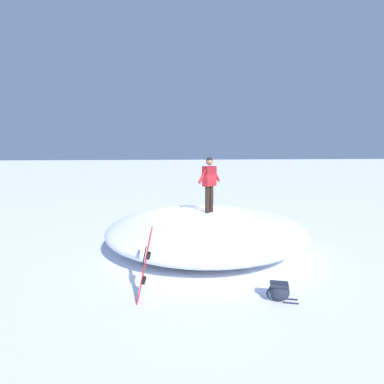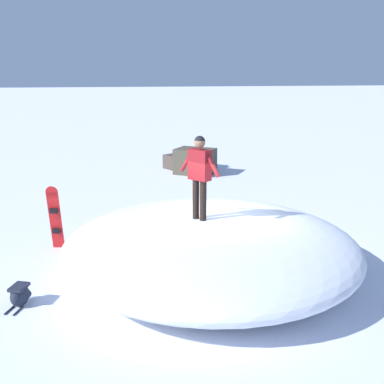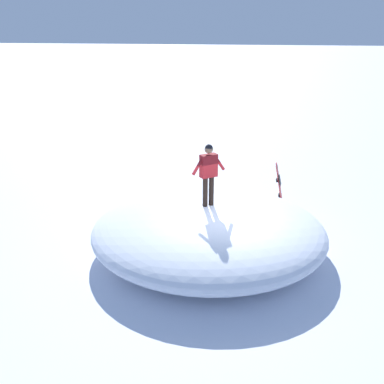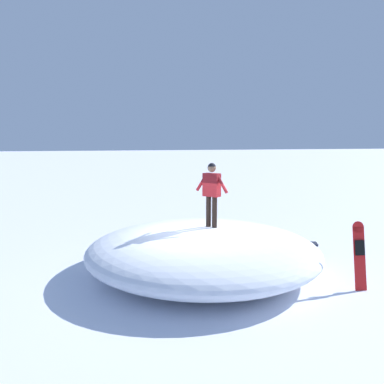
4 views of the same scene
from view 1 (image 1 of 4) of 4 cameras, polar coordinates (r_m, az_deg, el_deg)
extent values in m
plane|color=white|center=(10.91, -0.31, -9.66)|extent=(240.00, 240.00, 0.00)
ellipsoid|color=white|center=(10.32, 2.57, -6.98)|extent=(6.82, 6.66, 1.28)
cylinder|color=black|center=(9.95, 3.57, -1.28)|extent=(0.14, 0.14, 0.85)
cylinder|color=black|center=(9.80, 2.84, -1.42)|extent=(0.14, 0.14, 0.85)
cube|color=maroon|center=(9.79, 3.24, 2.95)|extent=(0.51, 0.46, 0.63)
sphere|color=#936B4C|center=(9.76, 3.26, 5.66)|extent=(0.23, 0.23, 0.23)
cylinder|color=maroon|center=(10.04, 4.41, 3.37)|extent=(0.37, 0.32, 0.52)
cylinder|color=maroon|center=(9.53, 2.01, 3.18)|extent=(0.37, 0.32, 0.52)
sphere|color=black|center=(9.76, 3.26, 5.79)|extent=(0.22, 0.22, 0.22)
cube|color=red|center=(6.80, -8.83, -13.72)|extent=(0.37, 0.34, 1.52)
cylinder|color=red|center=(6.55, -7.61, -7.55)|extent=(0.12, 0.30, 0.29)
cube|color=black|center=(6.71, -8.78, -11.54)|extent=(0.12, 0.25, 0.37)
cube|color=black|center=(6.70, -8.02, -11.56)|extent=(0.12, 0.20, 0.12)
cube|color=black|center=(6.91, -8.89, -15.83)|extent=(0.12, 0.20, 0.12)
ellipsoid|color=#1E2333|center=(7.24, 15.78, -17.35)|extent=(0.54, 0.45, 0.41)
ellipsoid|color=#2B3144|center=(7.25, 14.07, -17.78)|extent=(0.20, 0.27, 0.20)
cube|color=#1E2333|center=(7.17, 15.83, -16.10)|extent=(0.45, 0.38, 0.06)
cylinder|color=#1E2333|center=(7.27, 17.85, -18.97)|extent=(0.31, 0.14, 0.04)
cylinder|color=#1E2333|center=(7.42, 17.68, -18.37)|extent=(0.31, 0.14, 0.04)
camera|label=2|loc=(13.93, 47.70, 9.65)|focal=44.66mm
camera|label=3|loc=(21.32, -7.36, 15.20)|focal=41.99mm
camera|label=4|loc=(15.21, -43.11, 7.26)|focal=37.93mm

